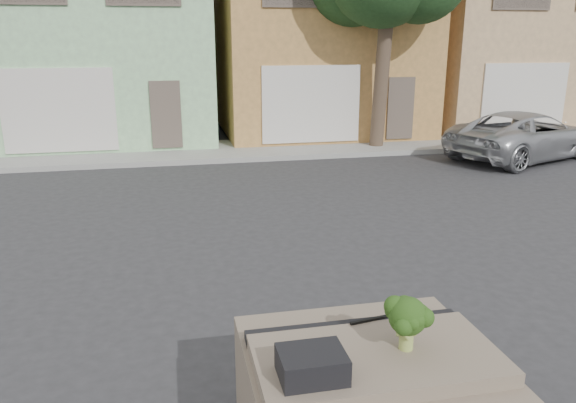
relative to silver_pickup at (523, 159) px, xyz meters
name	(u,v)px	position (x,y,z in m)	size (l,w,h in m)	color
ground_plane	(291,303)	(-8.80, -7.79, 0.00)	(120.00, 120.00, 0.00)	#303033
sidewalk	(219,151)	(-8.80, 2.71, 0.07)	(40.00, 3.00, 0.15)	gray
townhouse_mint	(103,28)	(-12.30, 6.71, 3.77)	(7.20, 8.20, 7.55)	#9ED399
townhouse_tan	(312,29)	(-4.80, 6.71, 3.77)	(7.20, 8.20, 7.55)	#B98748
townhouse_beige	(493,30)	(2.70, 6.71, 3.77)	(7.20, 8.20, 7.55)	tan
silver_pickup	(523,159)	(0.00, 0.00, 0.00)	(2.33, 5.06, 1.41)	#B0B2B6
tree_near	(385,10)	(-3.80, 2.01, 4.25)	(4.40, 4.00, 8.50)	#1D3B1A
car_dashboard	(368,403)	(-8.80, -10.79, 0.56)	(2.00, 1.80, 1.12)	#756655
instrument_hump	(312,365)	(-9.38, -11.14, 1.22)	(0.48, 0.38, 0.20)	black
wiper_arm	(386,316)	(-8.52, -10.41, 1.13)	(0.70, 0.03, 0.02)	black
broccoli	(407,323)	(-8.56, -10.92, 1.34)	(0.37, 0.37, 0.45)	#1F3B11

